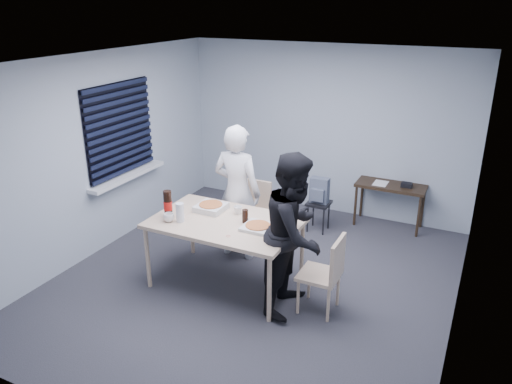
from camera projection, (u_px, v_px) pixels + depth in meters
The scene contains 19 objects.
room at pixel (122, 137), 6.77m from camera, with size 5.00×5.00×5.00m.
dining_table at pixel (225, 226), 5.74m from camera, with size 1.68×1.06×0.82m.
chair_far at pixel (254, 208), 6.84m from camera, with size 0.42×0.42×0.89m.
chair_right at pixel (327, 270), 5.29m from camera, with size 0.42×0.42×0.89m.
person_white at pixel (237, 192), 6.38m from camera, with size 0.65×0.42×1.77m, color silver.
person_black at pixel (295, 233), 5.27m from camera, with size 0.86×0.47×1.77m, color black.
side_table at pixel (391, 190), 7.30m from camera, with size 0.99×0.44×0.66m.
stool at pixel (319, 209), 7.26m from camera, with size 0.32×0.32×0.45m.
backpack at pixel (319, 191), 7.14m from camera, with size 0.27×0.19×0.37m.
pizza_box_a at pixel (211, 207), 6.00m from camera, with size 0.33×0.33×0.08m.
pizza_box_b at pixel (258, 227), 5.53m from camera, with size 0.33×0.33×0.05m.
mug_a at pixel (169, 217), 5.69m from camera, with size 0.12×0.12×0.10m, color white.
mug_b at pixel (238, 210), 5.90m from camera, with size 0.10×0.10×0.09m, color white.
cola_glass at pixel (245, 216), 5.66m from camera, with size 0.07×0.07×0.16m, color black.
soda_bottle at pixel (168, 204), 5.78m from camera, with size 0.10×0.10×0.32m.
plastic_cups at pixel (180, 212), 5.67m from camera, with size 0.09×0.09×0.22m, color silver.
rubber_band at pixel (228, 236), 5.36m from camera, with size 0.05×0.05×0.00m, color red.
papers at pixel (381, 183), 7.32m from camera, with size 0.19×0.27×0.00m, color white.
black_box at pixel (407, 185), 7.17m from camera, with size 0.15×0.11×0.06m, color black.
Camera 1 is at (2.32, -4.71, 3.21)m, focal length 35.00 mm.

